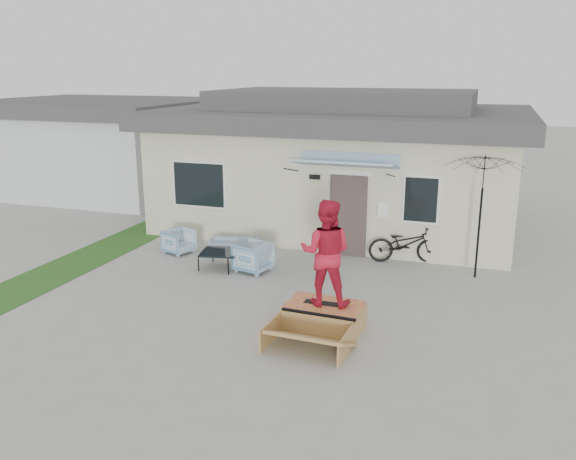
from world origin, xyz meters
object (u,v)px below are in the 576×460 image
(bicycle, at_px, (405,240))
(patio_umbrella, at_px, (481,204))
(armchair_right, at_px, (253,256))
(skate_ramp, at_px, (324,317))
(coffee_table, at_px, (220,260))
(skater, at_px, (326,251))
(loveseat, at_px, (234,240))
(skateboard, at_px, (325,303))
(armchair_left, at_px, (179,240))

(bicycle, bearing_deg, patio_umbrella, -125.55)
(armchair_right, bearing_deg, skate_ramp, 56.98)
(coffee_table, xyz_separation_m, skate_ramp, (3.31, -2.52, 0.02))
(armchair_right, relative_size, skater, 0.40)
(skate_ramp, relative_size, skater, 0.94)
(bicycle, xyz_separation_m, skater, (-0.84, -4.39, 0.91))
(skater, bearing_deg, loveseat, -53.40)
(coffee_table, distance_m, skater, 4.32)
(coffee_table, height_order, bicycle, bicycle)
(skateboard, bearing_deg, coffee_table, 143.28)
(patio_umbrella, xyz_separation_m, skater, (-2.55, -3.79, -0.26))
(skateboard, bearing_deg, armchair_right, 134.49)
(bicycle, bearing_deg, armchair_right, 103.23)
(armchair_left, relative_size, armchair_right, 0.89)
(armchair_right, bearing_deg, skater, 57.53)
(bicycle, bearing_deg, skater, 152.88)
(armchair_left, relative_size, coffee_table, 0.80)
(armchair_left, xyz_separation_m, bicycle, (5.68, 1.17, 0.23))
(skateboard, distance_m, skater, 1.00)
(loveseat, xyz_separation_m, coffee_table, (0.31, -1.54, -0.05))
(bicycle, xyz_separation_m, patio_umbrella, (1.72, -0.60, 1.17))
(armchair_left, xyz_separation_m, patio_umbrella, (7.40, 0.57, 1.40))
(bicycle, height_order, patio_umbrella, patio_umbrella)
(patio_umbrella, height_order, skater, skater)
(armchair_right, height_order, patio_umbrella, patio_umbrella)
(coffee_table, bearing_deg, skate_ramp, -37.25)
(loveseat, distance_m, armchair_right, 1.89)
(skateboard, bearing_deg, patio_umbrella, 56.08)
(armchair_right, height_order, skate_ramp, armchair_right)
(skateboard, bearing_deg, loveseat, 132.10)
(armchair_left, relative_size, skateboard, 0.89)
(armchair_left, bearing_deg, skate_ramp, -103.78)
(armchair_left, relative_size, bicycle, 0.38)
(coffee_table, height_order, skater, skater)
(bicycle, relative_size, patio_umbrella, 0.82)
(loveseat, height_order, skate_ramp, loveseat)
(bicycle, xyz_separation_m, skateboard, (-0.84, -4.39, -0.09))
(armchair_left, bearing_deg, bicycle, -58.15)
(armchair_left, bearing_deg, armchair_right, -86.39)
(armchair_right, xyz_separation_m, skate_ramp, (2.47, -2.56, -0.16))
(armchair_right, distance_m, skateboard, 3.53)
(coffee_table, relative_size, skater, 0.44)
(patio_umbrella, bearing_deg, armchair_left, -175.62)
(armchair_right, height_order, skateboard, armchair_right)
(loveseat, distance_m, skate_ramp, 5.43)
(skater, bearing_deg, skate_ramp, 81.98)
(patio_umbrella, bearing_deg, armchair_right, -165.73)
(loveseat, xyz_separation_m, skate_ramp, (3.62, -4.05, -0.03))
(skater, bearing_deg, skateboard, 84.50)
(patio_umbrella, height_order, skateboard, patio_umbrella)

